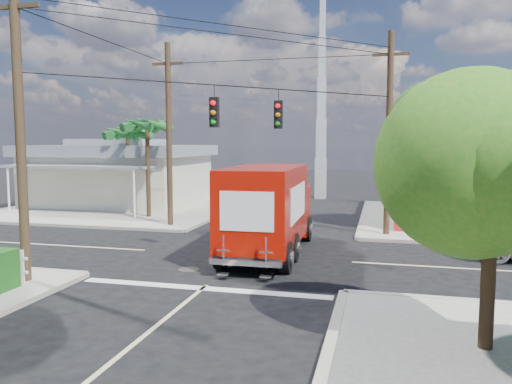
% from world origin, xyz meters
% --- Properties ---
extents(ground, '(120.00, 120.00, 0.00)m').
position_xyz_m(ground, '(0.00, 0.00, 0.00)').
color(ground, black).
rests_on(ground, ground).
extents(sidewalk_ne, '(14.12, 14.12, 0.14)m').
position_xyz_m(sidewalk_ne, '(10.88, 10.88, 0.07)').
color(sidewalk_ne, gray).
rests_on(sidewalk_ne, ground).
extents(sidewalk_nw, '(14.12, 14.12, 0.14)m').
position_xyz_m(sidewalk_nw, '(-10.88, 10.88, 0.07)').
color(sidewalk_nw, gray).
rests_on(sidewalk_nw, ground).
extents(road_markings, '(32.00, 32.00, 0.01)m').
position_xyz_m(road_markings, '(0.00, -1.47, 0.01)').
color(road_markings, beige).
rests_on(road_markings, ground).
extents(building_nw, '(10.80, 10.20, 4.30)m').
position_xyz_m(building_nw, '(-12.00, 12.46, 2.22)').
color(building_nw, beige).
rests_on(building_nw, sidewalk_nw).
extents(radio_tower, '(0.80, 0.80, 17.00)m').
position_xyz_m(radio_tower, '(0.50, 20.00, 5.64)').
color(radio_tower, silver).
rests_on(radio_tower, ground).
extents(tree_ne_front, '(4.21, 4.14, 6.66)m').
position_xyz_m(tree_ne_front, '(7.21, 6.76, 4.77)').
color(tree_ne_front, '#422D1C').
rests_on(tree_ne_front, sidewalk_ne).
extents(tree_ne_back, '(3.77, 3.66, 5.82)m').
position_xyz_m(tree_ne_back, '(9.81, 8.96, 4.19)').
color(tree_ne_back, '#422D1C').
rests_on(tree_ne_back, sidewalk_ne).
extents(tree_se, '(3.67, 3.54, 5.62)m').
position_xyz_m(tree_se, '(7.01, -7.24, 4.04)').
color(tree_se, '#422D1C').
rests_on(tree_se, sidewalk_se).
extents(palm_nw_front, '(3.01, 3.08, 5.59)m').
position_xyz_m(palm_nw_front, '(-7.50, 7.50, 5.04)').
color(palm_nw_front, '#422D1C').
rests_on(palm_nw_front, sidewalk_nw).
extents(palm_nw_back, '(3.01, 3.08, 5.19)m').
position_xyz_m(palm_nw_back, '(-9.50, 9.00, 4.67)').
color(palm_nw_back, '#422D1C').
rests_on(palm_nw_back, sidewalk_nw).
extents(utility_poles, '(12.00, 10.68, 9.00)m').
position_xyz_m(utility_poles, '(-1.58, 1.60, 4.67)').
color(utility_poles, '#473321').
rests_on(utility_poles, ground).
extents(vending_boxes, '(1.90, 0.50, 1.10)m').
position_xyz_m(vending_boxes, '(6.50, 6.20, 0.69)').
color(vending_boxes, '#AD1E1B').
rests_on(vending_boxes, sidewalk_ne).
extents(delivery_truck, '(2.65, 7.77, 3.33)m').
position_xyz_m(delivery_truck, '(0.86, 0.55, 1.69)').
color(delivery_truck, black).
rests_on(delivery_truck, ground).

